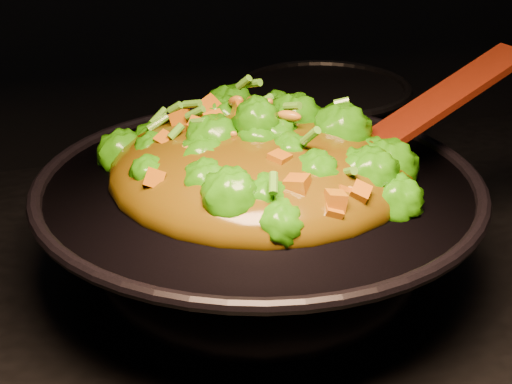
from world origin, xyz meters
name	(u,v)px	position (x,y,z in m)	size (l,w,h in m)	color
wok	(259,237)	(-0.08, 0.04, 0.96)	(0.46, 0.46, 0.13)	black
stir_fry	(261,127)	(-0.07, 0.06, 1.08)	(0.32, 0.32, 0.11)	#297D08
spatula	(410,121)	(0.09, 0.04, 1.08)	(0.31, 0.05, 0.01)	#3C1406
back_pot	(323,128)	(0.10, 0.32, 0.97)	(0.24, 0.24, 0.13)	black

